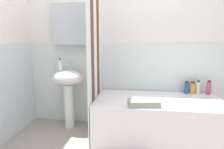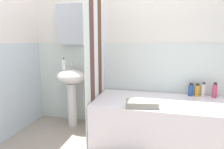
{
  "view_description": "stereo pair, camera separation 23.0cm",
  "coord_description": "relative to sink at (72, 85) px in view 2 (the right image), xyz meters",
  "views": [
    {
      "loc": [
        0.06,
        -1.44,
        1.25
      ],
      "look_at": [
        -0.25,
        0.81,
        0.83
      ],
      "focal_mm": 30.34,
      "sensor_mm": 36.0,
      "label": 1
    },
    {
      "loc": [
        0.28,
        -1.4,
        1.25
      ],
      "look_at": [
        -0.25,
        0.81,
        0.83
      ],
      "focal_mm": 30.34,
      "sensor_mm": 36.0,
      "label": 2
    }
  ],
  "objects": [
    {
      "name": "faucet",
      "position": [
        -0.0,
        0.08,
        0.28
      ],
      "size": [
        0.03,
        0.12,
        0.12
      ],
      "color": "silver",
      "rests_on": "sink"
    },
    {
      "name": "sink",
      "position": [
        0.0,
        0.0,
        0.0
      ],
      "size": [
        0.44,
        0.34,
        0.83
      ],
      "color": "white",
      "rests_on": "ground_plane"
    },
    {
      "name": "wall_back_tiled",
      "position": [
        0.84,
        0.23,
        0.53
      ],
      "size": [
        3.6,
        0.18,
        2.4
      ],
      "color": "white",
      "rests_on": "ground_plane"
    },
    {
      "name": "shampoo_bottle",
      "position": [
        1.89,
        0.11,
        0.01
      ],
      "size": [
        0.06,
        0.06,
        0.19
      ],
      "color": "#CE4467",
      "rests_on": "bathtub"
    },
    {
      "name": "conditioner_bottle",
      "position": [
        1.7,
        0.13,
        -0.0
      ],
      "size": [
        0.07,
        0.07,
        0.16
      ],
      "color": "orange",
      "rests_on": "bathtub"
    },
    {
      "name": "lotion_bottle",
      "position": [
        1.62,
        0.12,
        0.0
      ],
      "size": [
        0.06,
        0.06,
        0.17
      ],
      "color": "#2750A1",
      "rests_on": "bathtub"
    },
    {
      "name": "body_wash_bottle",
      "position": [
        1.77,
        0.13,
        0.01
      ],
      "size": [
        0.05,
        0.05,
        0.18
      ],
      "color": "white",
      "rests_on": "bathtub"
    },
    {
      "name": "shower_curtain",
      "position": [
        0.43,
        -0.19,
        0.39
      ],
      "size": [
        0.01,
        0.76,
        2.0
      ],
      "color": "white",
      "rests_on": "ground_plane"
    },
    {
      "name": "bathtub",
      "position": [
        1.22,
        -0.19,
        -0.34
      ],
      "size": [
        1.55,
        0.76,
        0.53
      ],
      "primitive_type": "cube",
      "color": "white",
      "rests_on": "ground_plane"
    },
    {
      "name": "soap_dispenser",
      "position": [
        -0.1,
        -0.01,
        0.3
      ],
      "size": [
        0.06,
        0.06,
        0.17
      ],
      "color": "white",
      "rests_on": "sink"
    },
    {
      "name": "towel_folded",
      "position": [
        1.03,
        -0.44,
        -0.05
      ],
      "size": [
        0.37,
        0.23,
        0.07
      ],
      "primitive_type": "cube",
      "rotation": [
        0.0,
        0.0,
        0.16
      ],
      "color": "gray",
      "rests_on": "bathtub"
    }
  ]
}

